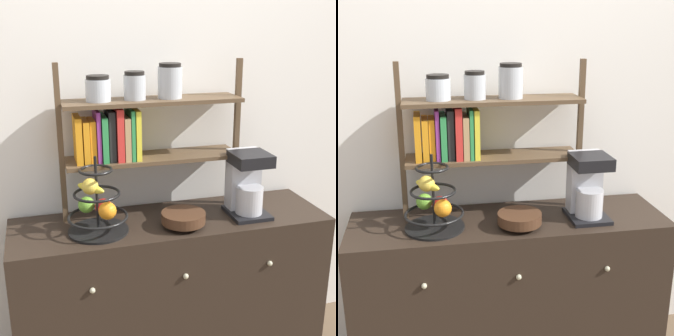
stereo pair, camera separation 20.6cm
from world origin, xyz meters
TOP-DOWN VIEW (x-y plane):
  - wall_back at (0.00, 0.47)m, footprint 7.00×0.05m
  - sideboard at (0.00, 0.21)m, footprint 1.45×0.44m
  - coffee_maker at (0.35, 0.18)m, footprint 0.18×0.21m
  - fruit_stand at (-0.34, 0.18)m, footprint 0.26×0.26m
  - wooden_bowl at (0.03, 0.12)m, footprint 0.19×0.19m
  - shelf_hutch at (-0.15, 0.32)m, footprint 0.85×0.20m

SIDE VIEW (x-z plane):
  - sideboard at x=0.00m, z-range 0.00..0.79m
  - wooden_bowl at x=0.03m, z-range 0.80..0.87m
  - fruit_stand at x=-0.34m, z-range 0.74..1.08m
  - coffee_maker at x=0.35m, z-range 0.79..1.09m
  - shelf_hutch at x=-0.15m, z-range 0.88..1.58m
  - wall_back at x=0.00m, z-range 0.00..2.60m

